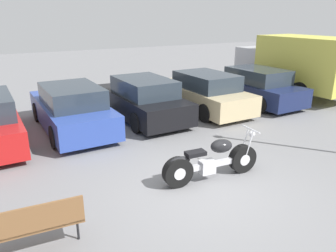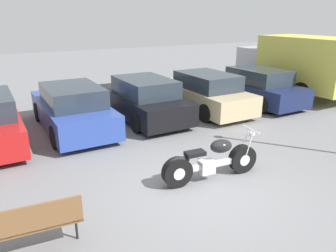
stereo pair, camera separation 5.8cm
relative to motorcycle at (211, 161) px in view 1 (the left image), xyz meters
The scene contains 8 objects.
ground_plane 0.62m from the motorcycle, 138.55° to the right, with size 60.00×60.00×0.00m, color slate.
motorcycle is the anchor object (origin of this frame).
parked_car_blue 5.25m from the motorcycle, 110.11° to the left, with size 1.87×4.54×1.46m.
parked_car_black 5.00m from the motorcycle, 82.14° to the left, with size 1.87×4.54×1.46m.
parked_car_champagne 5.70m from the motorcycle, 56.25° to the left, with size 1.87×4.54×1.46m.
parked_car_navy 7.29m from the motorcycle, 39.19° to the left, with size 1.87×4.54×1.46m.
delivery_truck 9.56m from the motorcycle, 29.60° to the left, with size 2.22×5.62×2.64m.
park_bench 4.00m from the motorcycle, behind, with size 1.81×0.55×0.89m.
Camera 1 is at (-3.79, -4.96, 3.50)m, focal length 35.00 mm.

